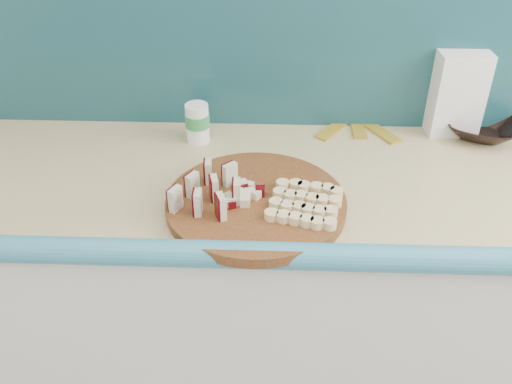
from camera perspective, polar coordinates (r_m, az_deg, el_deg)
name	(u,v)px	position (r m, az deg, el deg)	size (l,w,h in m)	color
kitchen_counter	(330,305)	(1.74, 7.41, -11.18)	(2.20, 0.63, 0.91)	white
backsplash	(342,41)	(1.59, 8.61, 14.75)	(2.20, 0.02, 0.50)	teal
cutting_board	(256,204)	(1.32, 0.00, -1.18)	(0.42, 0.42, 0.03)	#48210F
apple_wedges	(209,189)	(1.30, -4.72, 0.27)	(0.16, 0.18, 0.06)	beige
apple_chunks	(245,194)	(1.31, -1.11, -0.16)	(0.07, 0.07, 0.02)	beige
banana_slices	(305,203)	(1.29, 4.95, -1.13)	(0.18, 0.18, 0.02)	beige
brown_bowl	(481,128)	(1.73, 21.60, 6.02)	(0.19, 0.19, 0.05)	black
flour_bag	(456,92)	(1.68, 19.38, 9.39)	(0.14, 0.10, 0.24)	white
canister	(197,122)	(1.57, -5.88, 6.97)	(0.07, 0.07, 0.11)	white
banana_peel	(357,127)	(1.68, 10.03, 6.43)	(0.24, 0.20, 0.01)	gold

